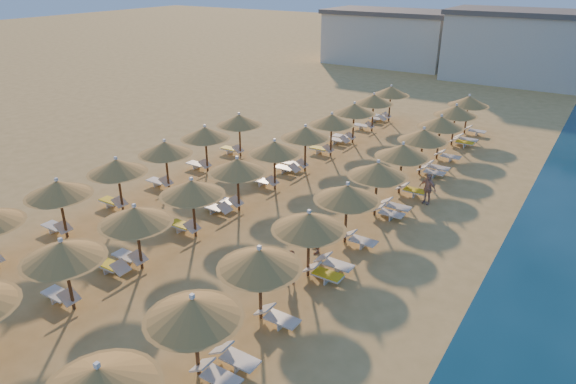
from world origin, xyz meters
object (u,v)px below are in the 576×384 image
Objects in this scene: parasol_row_east at (363,181)px; beachgoer_a at (290,268)px; beachgoer_b at (315,235)px; beachgoer_c at (427,189)px; parasol_row_west at (257,157)px.

beachgoer_a is (-0.25, -5.81, -1.64)m from parasol_row_east.
parasol_row_east is 22.48× the size of beachgoer_b.
beachgoer_c is at bearing 68.78° from parasol_row_east.
beachgoer_b is 2.69m from beachgoer_a.
parasol_row_east reaches higher than beachgoer_b.
beachgoer_a is at bearing -45.16° from parasol_row_west.
beachgoer_b is at bearing -91.76° from beachgoer_c.
beachgoer_c is 7.91m from beachgoer_b.
beachgoer_b is at bearing -102.62° from parasol_row_east.
parasol_row_west is at bearing -155.55° from beachgoer_b.
parasol_row_east reaches higher than beachgoer_a.
beachgoer_c is at bearing -178.78° from beachgoer_a.
beachgoer_c is at bearing 29.55° from parasol_row_west.
beachgoer_a is (-1.95, -10.19, -0.07)m from beachgoer_c.
parasol_row_east reaches higher than beachgoer_c.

